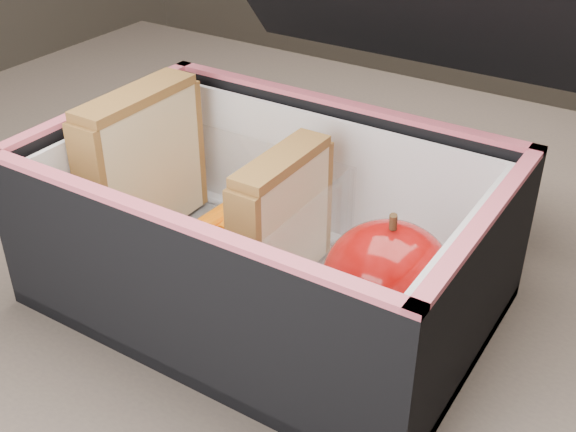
% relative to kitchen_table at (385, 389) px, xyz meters
% --- Properties ---
extents(kitchen_table, '(1.20, 0.80, 0.75)m').
position_rel_kitchen_table_xyz_m(kitchen_table, '(0.00, 0.00, 0.00)').
color(kitchen_table, brown).
rests_on(kitchen_table, ground).
extents(lunch_bag, '(0.29, 0.32, 0.25)m').
position_rel_kitchen_table_xyz_m(lunch_bag, '(-0.07, -0.04, 0.15)').
color(lunch_bag, black).
rests_on(lunch_bag, kitchen_table).
extents(plastic_tub, '(0.17, 0.12, 0.07)m').
position_rel_kitchen_table_xyz_m(plastic_tub, '(-0.13, -0.04, 0.14)').
color(plastic_tub, white).
rests_on(plastic_tub, lunch_bag).
extents(sandwich_left, '(0.03, 0.10, 0.11)m').
position_rel_kitchen_table_xyz_m(sandwich_left, '(-0.19, -0.04, 0.16)').
color(sandwich_left, beige).
rests_on(sandwich_left, plastic_tub).
extents(sandwich_right, '(0.02, 0.08, 0.09)m').
position_rel_kitchen_table_xyz_m(sandwich_right, '(-0.07, -0.04, 0.15)').
color(sandwich_right, beige).
rests_on(sandwich_right, plastic_tub).
extents(carrot_sticks, '(0.05, 0.13, 0.03)m').
position_rel_kitchen_table_xyz_m(carrot_sticks, '(-0.12, -0.04, 0.12)').
color(carrot_sticks, orange).
rests_on(carrot_sticks, plastic_tub).
extents(paper_napkin, '(0.07, 0.07, 0.01)m').
position_rel_kitchen_table_xyz_m(paper_napkin, '(0.02, -0.05, 0.11)').
color(paper_napkin, white).
rests_on(paper_napkin, lunch_bag).
extents(red_apple, '(0.10, 0.10, 0.08)m').
position_rel_kitchen_table_xyz_m(red_apple, '(0.02, -0.06, 0.15)').
color(red_apple, '#890200').
rests_on(red_apple, paper_napkin).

